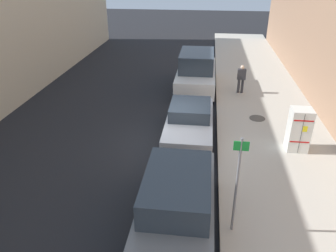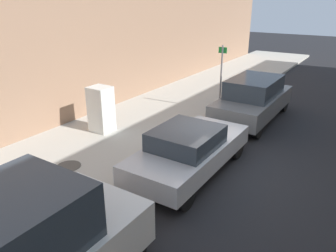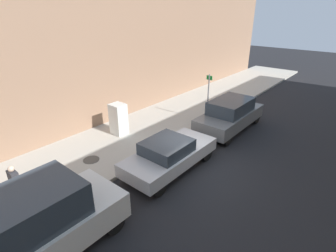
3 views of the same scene
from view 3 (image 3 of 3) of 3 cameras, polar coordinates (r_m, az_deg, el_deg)
ground_plane at (r=11.39m, az=5.35°, el=-9.04°), size 80.00×80.00×0.00m
sidewalk_slab at (r=13.78m, az=-8.95°, el=-2.61°), size 4.61×44.00×0.15m
building_facade_near at (r=14.88m, az=-18.47°, el=17.21°), size 1.54×39.60×9.41m
discarded_refrigerator at (r=13.86m, az=-10.72°, el=1.50°), size 0.75×0.69×1.64m
manhole_cover at (r=12.08m, az=-16.36°, el=-7.05°), size 0.70×0.70×0.02m
street_sign_post at (r=15.22m, az=8.73°, el=6.59°), size 0.36×0.07×2.76m
fire_hydrant at (r=17.13m, az=11.27°, el=4.32°), size 0.22×0.22×0.73m
pedestrian_walking_far at (r=10.12m, az=-30.32°, el=-10.69°), size 0.44×0.22×1.51m
parked_van_white at (r=8.06m, az=-27.92°, el=-19.27°), size 2.05×5.07×2.13m
parked_sedan_silver at (r=10.87m, az=0.30°, el=-6.16°), size 1.83×4.37×1.40m
parked_suv_gray at (r=14.83m, az=13.35°, el=2.49°), size 1.90×4.72×1.74m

